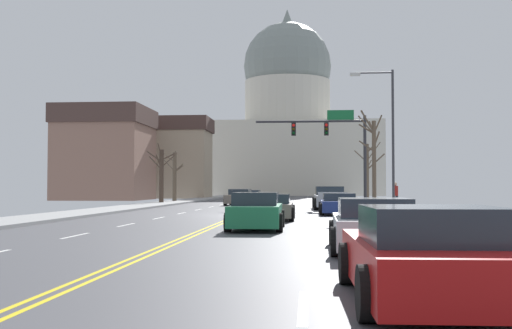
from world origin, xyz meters
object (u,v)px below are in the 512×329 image
object	(u,v)px
sedan_near_03	(256,212)
pedestrian_00	(395,194)
street_lamp_right	(387,127)
sedan_oncoming_00	(239,198)
sedan_near_04	(373,226)
sedan_near_05	(429,257)
pickup_truck_near_00	(330,199)
signal_gantry	(334,138)
sedan_oncoming_01	(251,196)
bicycle_parked	(404,210)
sedan_near_02	(273,207)
sedan_near_01	(339,204)

from	to	relation	value
sedan_near_03	pedestrian_00	bearing A→B (deg)	66.18
pedestrian_00	street_lamp_right	bearing A→B (deg)	-104.69
sedan_oncoming_00	street_lamp_right	bearing A→B (deg)	-56.51
street_lamp_right	sedan_near_04	distance (m)	20.02
sedan_near_05	pickup_truck_near_00	bearing A→B (deg)	90.25
signal_gantry	sedan_oncoming_01	world-z (taller)	signal_gantry
signal_gantry	sedan_oncoming_01	bearing A→B (deg)	115.56
pickup_truck_near_00	bicycle_parked	xyz separation A→B (m)	(2.75, -13.29, -0.20)
sedan_oncoming_01	bicycle_parked	bearing A→B (deg)	-73.16
sedan_near_02	sedan_near_05	distance (m)	19.50
street_lamp_right	sedan_oncoming_00	size ratio (longest dim) A/B	1.76
sedan_near_04	sedan_oncoming_00	world-z (taller)	sedan_oncoming_00
street_lamp_right	sedan_near_02	xyz separation A→B (m)	(-5.92, -6.40, -4.21)
street_lamp_right	sedan_oncoming_00	bearing A→B (deg)	123.49
sedan_near_01	sedan_oncoming_01	world-z (taller)	sedan_near_01
street_lamp_right	sedan_near_02	world-z (taller)	street_lamp_right
pickup_truck_near_00	bicycle_parked	size ratio (longest dim) A/B	3.04
pedestrian_00	bicycle_parked	bearing A→B (deg)	-95.85
pedestrian_00	signal_gantry	bearing A→B (deg)	116.75
sedan_near_03	sedan_near_05	bearing A→B (deg)	-75.56
pedestrian_00	bicycle_parked	world-z (taller)	pedestrian_00
sedan_near_02	sedan_near_04	bearing A→B (deg)	-76.56
sedan_near_05	sedan_oncoming_00	bearing A→B (deg)	99.90
sedan_near_01	sedan_oncoming_00	world-z (taller)	sedan_oncoming_00
sedan_near_05	sedan_oncoming_01	bearing A→B (deg)	97.92
signal_gantry	sedan_near_04	size ratio (longest dim) A/B	1.84
sedan_near_01	sedan_near_02	distance (m)	6.42
bicycle_parked	street_lamp_right	bearing A→B (deg)	88.79
sedan_near_02	sedan_near_05	size ratio (longest dim) A/B	1.00
street_lamp_right	sedan_near_05	world-z (taller)	street_lamp_right
signal_gantry	sedan_near_01	size ratio (longest dim) A/B	1.85
sedan_near_01	signal_gantry	bearing A→B (deg)	88.88
sedan_oncoming_01	sedan_oncoming_00	bearing A→B (deg)	-89.76
pickup_truck_near_00	sedan_oncoming_00	world-z (taller)	pickup_truck_near_00
pickup_truck_near_00	sedan_near_02	world-z (taller)	pickup_truck_near_00
sedan_near_01	sedan_near_03	xyz separation A→B (m)	(-3.43, -11.67, 0.07)
pedestrian_00	sedan_oncoming_00	bearing A→B (deg)	133.04
signal_gantry	sedan_near_03	bearing A→B (deg)	-99.17
street_lamp_right	sedan_near_01	bearing A→B (deg)	-162.66
sedan_near_02	bicycle_parked	distance (m)	5.78
bicycle_parked	pickup_truck_near_00	bearing A→B (deg)	101.69
street_lamp_right	sedan_near_04	world-z (taller)	street_lamp_right
pickup_truck_near_00	sedan_near_01	size ratio (longest dim) A/B	1.26
sedan_near_01	bicycle_parked	xyz separation A→B (m)	(2.56, -5.79, -0.05)
bicycle_parked	signal_gantry	bearing A→B (deg)	98.00
street_lamp_right	sedan_near_01	distance (m)	5.08
sedan_near_03	pedestrian_00	distance (m)	17.37
sedan_near_03	sedan_near_04	xyz separation A→B (m)	(3.31, -6.87, -0.03)
signal_gantry	pickup_truck_near_00	distance (m)	5.50
sedan_oncoming_00	bicycle_parked	distance (m)	23.54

